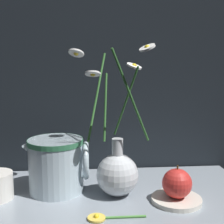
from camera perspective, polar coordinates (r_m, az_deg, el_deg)
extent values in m
plane|color=black|center=(0.78, -0.38, -15.34)|extent=(6.00, 6.00, 0.00)
cube|color=gray|center=(0.77, -0.38, -14.93)|extent=(0.69, 0.34, 0.01)
sphere|color=silver|center=(0.74, 0.99, -11.39)|extent=(0.10, 0.10, 0.10)
cylinder|color=silver|center=(0.72, 1.00, -6.80)|extent=(0.03, 0.03, 0.05)
cylinder|color=#336B2D|center=(0.72, -2.80, 2.99)|extent=(0.05, 0.10, 0.20)
cylinder|color=white|center=(0.74, -6.56, 10.67)|extent=(0.05, 0.05, 0.02)
sphere|color=yellow|center=(0.74, -6.56, 10.67)|extent=(0.01, 0.01, 0.01)
cylinder|color=#336B2D|center=(0.70, -1.22, 0.99)|extent=(0.01, 0.06, 0.15)
cylinder|color=white|center=(0.70, -3.51, 7.00)|extent=(0.04, 0.04, 0.02)
sphere|color=yellow|center=(0.70, -3.51, 7.00)|extent=(0.01, 0.01, 0.01)
cylinder|color=#336B2D|center=(0.73, 2.56, 1.89)|extent=(0.06, 0.05, 0.17)
cylinder|color=white|center=(0.75, 4.06, 8.38)|extent=(0.05, 0.05, 0.02)
sphere|color=yellow|center=(0.75, 4.06, 8.38)|extent=(0.01, 0.01, 0.01)
cylinder|color=#336B2D|center=(0.66, 3.51, 2.75)|extent=(0.09, 0.06, 0.20)
cylinder|color=white|center=(0.62, 6.46, 11.61)|extent=(0.04, 0.04, 0.02)
sphere|color=yellow|center=(0.62, 6.46, 11.61)|extent=(0.01, 0.01, 0.01)
cylinder|color=silver|center=(0.77, -10.19, -9.57)|extent=(0.13, 0.13, 0.13)
cylinder|color=#33724C|center=(0.75, -10.32, -5.35)|extent=(0.13, 0.13, 0.01)
torus|color=silver|center=(0.76, -4.79, -8.81)|extent=(0.01, 0.09, 0.09)
cone|color=silver|center=(0.76, -14.44, -5.64)|extent=(0.05, 0.04, 0.04)
cylinder|color=silver|center=(0.74, 11.70, -15.42)|extent=(0.11, 0.11, 0.01)
sphere|color=red|center=(0.72, 11.80, -12.67)|extent=(0.07, 0.07, 0.07)
cylinder|color=#4C3819|center=(0.71, 11.90, -9.88)|extent=(0.00, 0.00, 0.01)
cylinder|color=#4C8E3D|center=(0.66, 1.74, -18.67)|extent=(0.10, 0.01, 0.01)
cylinder|color=#EAC64C|center=(0.65, -2.86, -18.78)|extent=(0.04, 0.04, 0.00)
sphere|color=yellow|center=(0.65, -2.86, -18.55)|extent=(0.01, 0.01, 0.01)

